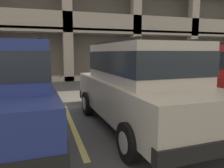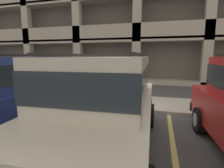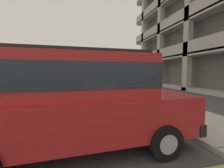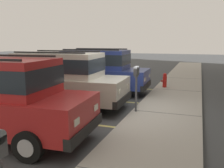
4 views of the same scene
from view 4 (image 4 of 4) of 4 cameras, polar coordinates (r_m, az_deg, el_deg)
ground_plane at (r=8.46m, az=3.29°, el=-6.95°), size 80.00×80.00×0.10m
sidewalk at (r=8.18m, az=12.15°, el=-6.94°), size 40.00×2.20×0.12m
parking_stall_lines at (r=7.67m, az=-10.05°, el=-8.45°), size 11.80×4.80×0.01m
silver_suv at (r=9.15m, az=-11.78°, el=1.44°), size 2.15×4.85×2.03m
red_sedan at (r=11.61m, az=-3.57°, el=3.38°), size 2.13×4.84×2.03m
parking_meter_near at (r=7.99m, az=5.59°, el=1.38°), size 0.35×0.12×1.48m
fire_hydrant at (r=12.61m, az=11.95°, el=0.84°), size 0.30×0.30×0.70m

